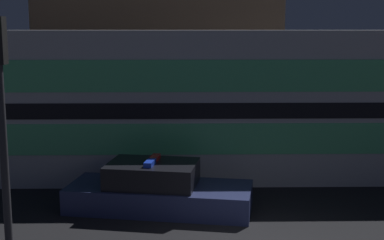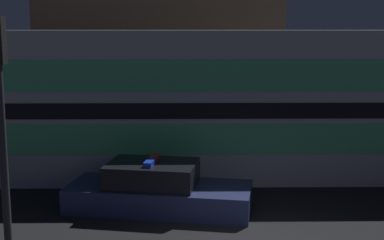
% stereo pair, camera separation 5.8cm
% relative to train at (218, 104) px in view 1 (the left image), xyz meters
% --- Properties ---
extents(train, '(20.33, 2.91, 4.51)m').
position_rel_train_xyz_m(train, '(0.00, 0.00, 0.00)').
color(train, silver).
rests_on(train, ground_plane).
extents(police_car, '(4.87, 2.58, 1.33)m').
position_rel_train_xyz_m(police_car, '(-1.75, -3.27, -1.77)').
color(police_car, navy).
rests_on(police_car, ground_plane).
extents(traffic_light_corner, '(0.30, 0.46, 4.78)m').
position_rel_train_xyz_m(traffic_light_corner, '(-4.62, -6.14, 0.86)').
color(traffic_light_corner, '#2D2D33').
rests_on(traffic_light_corner, ground_plane).
extents(building_left, '(10.40, 5.97, 10.09)m').
position_rel_train_xyz_m(building_left, '(-2.10, 8.72, 2.79)').
color(building_left, brown).
rests_on(building_left, ground_plane).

